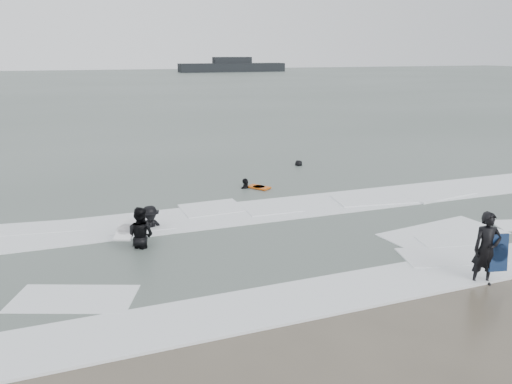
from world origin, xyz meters
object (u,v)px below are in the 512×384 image
object	(u,v)px
surfer_wading	(141,248)
surfer_right_far	(299,167)
surfer_centre	(482,283)
surfer_breaker	(151,231)
surfer_right_near	(246,189)
vessel_horizon	(232,67)

from	to	relation	value
surfer_wading	surfer_right_far	world-z (taller)	surfer_wading
surfer_centre	surfer_breaker	world-z (taller)	surfer_centre
surfer_right_near	surfer_right_far	distance (m)	5.08
vessel_horizon	surfer_right_near	bearing A→B (deg)	-106.95
surfer_breaker	surfer_right_far	xyz separation A→B (m)	(8.54, 7.00, 0.00)
surfer_breaker	surfer_centre	bearing A→B (deg)	-50.13
surfer_centre	vessel_horizon	world-z (taller)	vessel_horizon
surfer_centre	surfer_right_far	bearing A→B (deg)	101.80
surfer_breaker	vessel_horizon	size ratio (longest dim) A/B	0.06
surfer_wading	surfer_right_far	distance (m)	12.35
surfer_right_near	vessel_horizon	distance (m)	126.77
surfer_breaker	surfer_right_near	world-z (taller)	surfer_breaker
surfer_wading	surfer_right_near	bearing A→B (deg)	-97.60
surfer_wading	surfer_right_near	distance (m)	7.29
surfer_centre	surfer_breaker	bearing A→B (deg)	154.04
surfer_centre	surfer_wading	distance (m)	9.50
surfer_wading	vessel_horizon	size ratio (longest dim) A/B	0.06
surfer_centre	surfer_right_near	distance (m)	10.94
surfer_centre	surfer_wading	bearing A→B (deg)	162.35
surfer_breaker	vessel_horizon	distance (m)	131.79
surfer_wading	surfer_right_far	xyz separation A→B (m)	(9.03, 8.42, 0.00)
surfer_right_near	surfer_right_far	bearing A→B (deg)	-158.74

